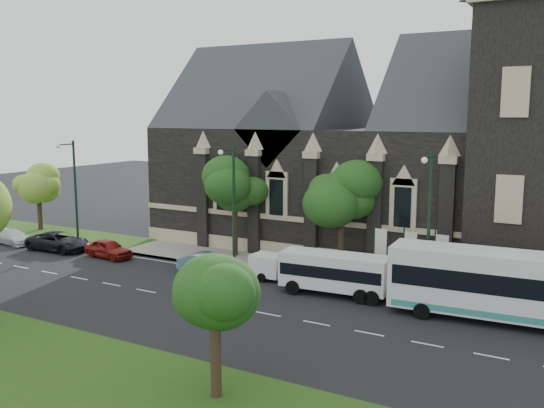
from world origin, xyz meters
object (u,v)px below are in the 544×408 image
Objects in this scene: street_lamp_mid at (232,200)px; sedan at (208,265)px; tree_walk_right at (346,191)px; street_lamp_near at (428,217)px; banner_flag_left at (378,248)px; tree_walk_left at (238,185)px; banner_flag_center at (408,252)px; shuttle_bus at (335,271)px; car_far_white at (13,237)px; car_far_black at (59,241)px; tour_coach at (516,286)px; car_far_red at (108,249)px; box_trailer at (268,265)px; tree_walk_far at (41,183)px; street_lamp_far at (73,187)px; tree_park_east at (221,284)px; banner_flag_right at (439,255)px.

sedan is (-0.76, -2.07, -4.36)m from street_lamp_mid.
street_lamp_near is at bearing -28.06° from tree_walk_right.
sedan is at bearing -160.21° from banner_flag_left.
tree_walk_left reaches higher than banner_flag_center.
tree_walk_left is 12.69m from shuttle_bus.
shuttle_bus reaches higher than car_far_white.
car_far_black is (-15.91, -1.95, -4.34)m from street_lamp_mid.
tree_walk_right is 13.85m from tour_coach.
tree_walk_right reaches higher than car_far_red.
sedan is (-11.05, -3.97, -1.63)m from banner_flag_left.
box_trailer is at bearing -40.50° from tree_walk_left.
tree_walk_far reaches higher than banner_flag_center.
street_lamp_near reaches higher than tour_coach.
banner_flag_left is (10.29, 1.91, -2.73)m from street_lamp_mid.
sedan is at bearing -7.73° from street_lamp_far.
banner_flag_center is at bearing 8.82° from street_lamp_mid.
street_lamp_far reaches higher than tree_walk_right.
street_lamp_near is (37.82, -3.08, 0.49)m from tree_walk_far.
tree_walk_left is (-11.97, 20.03, 1.12)m from tree_park_east.
street_lamp_mid is at bearing 0.00° from street_lamp_far.
street_lamp_far is 19.93m from box_trailer.
tree_walk_far is 36.20m from banner_flag_center.
box_trailer is (5.27, -4.50, -4.76)m from tree_walk_left.
sedan is at bearing -172.02° from street_lamp_near.
street_lamp_mid reaches higher than banner_flag_left.
banner_flag_right is at bearing 0.00° from banner_flag_center.
tour_coach is 3.14× the size of car_far_red.
banner_flag_center reaches higher than car_far_black.
car_far_white is (-20.57, -0.14, -0.13)m from sedan.
car_far_white is (-5.33, -2.21, -4.48)m from street_lamp_far.
shuttle_bus is (-5.18, -1.91, -3.59)m from street_lamp_near.
street_lamp_far is at bearing 180.00° from street_lamp_near.
tree_park_east reaches higher than shuttle_bus.
tree_park_east is 30.90m from street_lamp_far.
banner_flag_left is 9.84m from tour_coach.
tree_walk_left is at bearing 1.37° from tree_walk_far.
street_lamp_mid is at bearing -153.35° from tree_walk_right.
banner_flag_right is (30.29, 1.91, -2.73)m from street_lamp_far.
box_trailer is at bearing -70.36° from sedan.
tree_walk_far is at bearing 167.18° from shuttle_bus.
car_far_black is at bearing -174.38° from box_trailer.
tree_walk_right is at bearing 166.40° from banner_flag_right.
tour_coach is at bearing -6.69° from tree_walk_far.
tree_walk_right reaches higher than shuttle_bus.
tour_coach is 20.13m from sedan.
banner_flag_left is (0.11, 18.32, -2.24)m from tree_park_east.
car_far_white is at bearing 88.88° from car_far_black.
tree_walk_far is at bearing 178.23° from banner_flag_right.
street_lamp_mid is 9.72m from shuttle_bus.
banner_flag_center is at bearing -76.95° from car_far_white.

